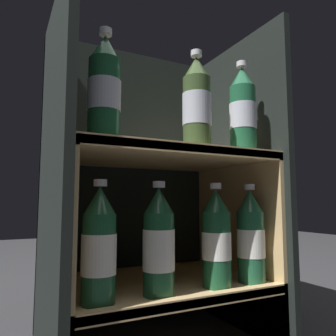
{
  "coord_description": "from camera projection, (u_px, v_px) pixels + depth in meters",
  "views": [
    {
      "loc": [
        -0.38,
        -0.61,
        0.36
      ],
      "look_at": [
        0.0,
        0.14,
        0.45
      ],
      "focal_mm": 35.0,
      "sensor_mm": 36.0,
      "label": 1
    }
  ],
  "objects": [
    {
      "name": "fridge_back_wall",
      "position": [
        132.0,
        181.0,
        1.07
      ],
      "size": [
        0.57,
        0.02,
        0.86
      ],
      "primitive_type": "cube",
      "color": "black",
      "rests_on": "ground_plane"
    },
    {
      "name": "fridge_side_left",
      "position": [
        53.0,
        173.0,
        0.77
      ],
      "size": [
        0.02,
        0.43,
        0.86
      ],
      "primitive_type": "cube",
      "color": "black",
      "rests_on": "ground_plane"
    },
    {
      "name": "fridge_side_right",
      "position": [
        238.0,
        180.0,
        1.01
      ],
      "size": [
        0.02,
        0.43,
        0.86
      ],
      "primitive_type": "cube",
      "color": "black",
      "rests_on": "ground_plane"
    },
    {
      "name": "shelf_lower",
      "position": [
        160.0,
        292.0,
        0.85
      ],
      "size": [
        0.53,
        0.39,
        0.16
      ],
      "color": "tan",
      "rests_on": "ground_plane"
    },
    {
      "name": "shelf_upper",
      "position": [
        159.0,
        206.0,
        0.87
      ],
      "size": [
        0.53,
        0.39,
        0.5
      ],
      "color": "tan",
      "rests_on": "ground_plane"
    },
    {
      "name": "bottle_upper_front_0",
      "position": [
        104.0,
        90.0,
        0.7
      ],
      "size": [
        0.07,
        0.07,
        0.25
      ],
      "color": "#194C2D",
      "rests_on": "shelf_upper"
    },
    {
      "name": "bottle_upper_front_1",
      "position": [
        197.0,
        104.0,
        0.81
      ],
      "size": [
        0.07,
        0.07,
        0.25
      ],
      "color": "#384C28",
      "rests_on": "shelf_upper"
    },
    {
      "name": "bottle_upper_front_2",
      "position": [
        243.0,
        112.0,
        0.87
      ],
      "size": [
        0.07,
        0.07,
        0.25
      ],
      "color": "#1E5638",
      "rests_on": "shelf_upper"
    },
    {
      "name": "bottle_lower_front_0",
      "position": [
        99.0,
        247.0,
        0.67
      ],
      "size": [
        0.07,
        0.07,
        0.25
      ],
      "color": "#194C2D",
      "rests_on": "shelf_lower"
    },
    {
      "name": "bottle_lower_front_1",
      "position": [
        159.0,
        244.0,
        0.73
      ],
      "size": [
        0.07,
        0.07,
        0.25
      ],
      "color": "#194C2D",
      "rests_on": "shelf_lower"
    },
    {
      "name": "bottle_lower_front_2",
      "position": [
        216.0,
        239.0,
        0.79
      ],
      "size": [
        0.07,
        0.07,
        0.25
      ],
      "color": "#194C2D",
      "rests_on": "shelf_lower"
    },
    {
      "name": "bottle_lower_front_3",
      "position": [
        251.0,
        237.0,
        0.84
      ],
      "size": [
        0.07,
        0.07,
        0.25
      ],
      "color": "#1E5638",
      "rests_on": "shelf_lower"
    }
  ]
}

